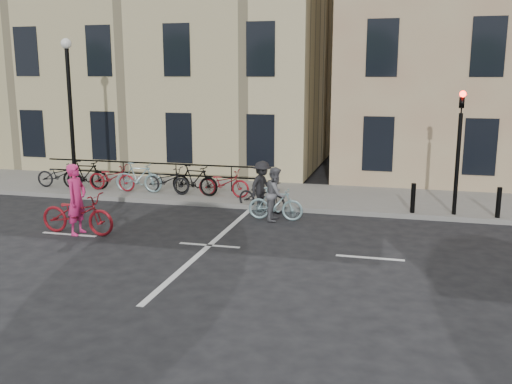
% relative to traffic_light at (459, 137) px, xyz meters
% --- Properties ---
extents(ground, '(120.00, 120.00, 0.00)m').
position_rel_traffic_light_xyz_m(ground, '(-6.20, -4.34, -2.45)').
color(ground, black).
rests_on(ground, ground).
extents(sidewalk, '(46.00, 4.00, 0.15)m').
position_rel_traffic_light_xyz_m(sidewalk, '(-10.20, 1.66, -2.38)').
color(sidewalk, slate).
rests_on(sidewalk, ground).
extents(building_west, '(20.00, 10.00, 10.00)m').
position_rel_traffic_light_xyz_m(building_west, '(-15.20, 8.66, 2.70)').
color(building_west, '#C5B385').
rests_on(building_west, sidewalk).
extents(traffic_light, '(0.18, 0.30, 3.90)m').
position_rel_traffic_light_xyz_m(traffic_light, '(0.00, 0.00, 0.00)').
color(traffic_light, black).
rests_on(traffic_light, sidewalk).
extents(lamp_post, '(0.36, 0.36, 5.28)m').
position_rel_traffic_light_xyz_m(lamp_post, '(-12.70, 0.06, 1.04)').
color(lamp_post, black).
rests_on(lamp_post, sidewalk).
extents(bollard_east, '(0.14, 0.14, 0.90)m').
position_rel_traffic_light_xyz_m(bollard_east, '(-1.20, -0.09, -1.85)').
color(bollard_east, black).
rests_on(bollard_east, sidewalk).
extents(bollard_west, '(0.14, 0.14, 0.90)m').
position_rel_traffic_light_xyz_m(bollard_west, '(1.20, -0.09, -1.85)').
color(bollard_west, black).
rests_on(bollard_west, sidewalk).
extents(parked_bikes, '(8.30, 1.23, 1.05)m').
position_rel_traffic_light_xyz_m(parked_bikes, '(-10.55, 0.70, -1.81)').
color(parked_bikes, black).
rests_on(parked_bikes, sidewalk).
extents(cyclist_pink, '(2.17, 0.81, 1.92)m').
position_rel_traffic_light_xyz_m(cyclist_pink, '(-9.99, -4.21, -1.79)').
color(cyclist_pink, maroon).
rests_on(cyclist_pink, ground).
extents(cyclist_grey, '(1.65, 0.79, 1.59)m').
position_rel_traffic_light_xyz_m(cyclist_grey, '(-5.14, -1.42, -1.81)').
color(cyclist_grey, '#81A5A9').
rests_on(cyclist_grey, ground).
extents(cyclist_dark, '(1.90, 1.26, 1.60)m').
position_rel_traffic_light_xyz_m(cyclist_dark, '(-5.79, -0.44, -1.82)').
color(cyclist_dark, black).
rests_on(cyclist_dark, ground).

